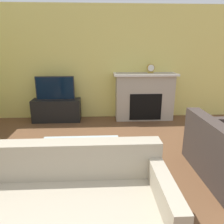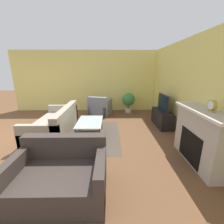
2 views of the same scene
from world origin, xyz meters
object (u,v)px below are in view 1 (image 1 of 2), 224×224
(couch_sectional, at_px, (57,210))
(coffee_table, at_px, (80,148))
(tv, at_px, (55,88))
(mantel_clock, at_px, (151,68))

(couch_sectional, height_order, coffee_table, couch_sectional)
(tv, xyz_separation_m, couch_sectional, (0.64, -3.42, -0.53))
(tv, xyz_separation_m, coffee_table, (0.77, -2.38, -0.42))
(couch_sectional, xyz_separation_m, coffee_table, (0.12, 1.05, 0.12))
(tv, bearing_deg, coffee_table, -72.08)
(tv, height_order, couch_sectional, tv)
(coffee_table, height_order, mantel_clock, mantel_clock)
(coffee_table, bearing_deg, tv, 107.92)
(coffee_table, bearing_deg, couch_sectional, -96.76)
(coffee_table, bearing_deg, mantel_clock, 58.36)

